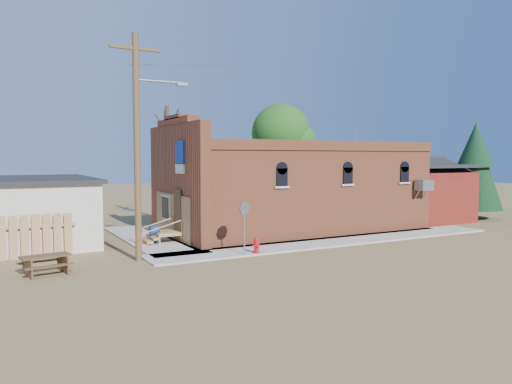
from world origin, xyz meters
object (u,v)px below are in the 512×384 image
brick_bar (289,189)px  fire_hydrant (257,245)px  trash_barrel (155,234)px  utility_pole (138,142)px  picnic_table (45,262)px  stop_sign (244,213)px

brick_bar → fire_hydrant: 7.75m
trash_barrel → utility_pole: bearing=-115.6°
trash_barrel → picnic_table: trash_barrel is taller
stop_sign → picnic_table: (-7.70, 0.50, -1.36)m
utility_pole → trash_barrel: utility_pole is taller
brick_bar → utility_pole: 10.96m
brick_bar → picnic_table: 14.41m
picnic_table → brick_bar: bearing=11.5°
stop_sign → picnic_table: 7.83m
brick_bar → stop_sign: brick_bar is taller
fire_hydrant → picnic_table: size_ratio=0.37×
utility_pole → trash_barrel: 5.80m
stop_sign → trash_barrel: stop_sign is taller
stop_sign → fire_hydrant: bearing=-2.5°
brick_bar → trash_barrel: brick_bar is taller
utility_pole → stop_sign: utility_pole is taller
fire_hydrant → trash_barrel: bearing=142.7°
brick_bar → fire_hydrant: bearing=-132.9°
brick_bar → fire_hydrant: (-5.11, -5.50, -1.93)m
trash_barrel → picnic_table: bearing=-141.4°
stop_sign → picnic_table: size_ratio=1.24×
brick_bar → picnic_table: (-13.38, -4.99, -1.89)m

